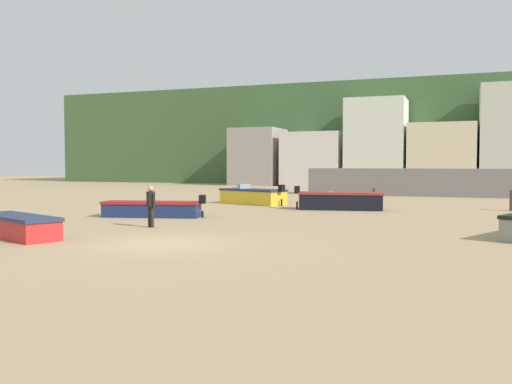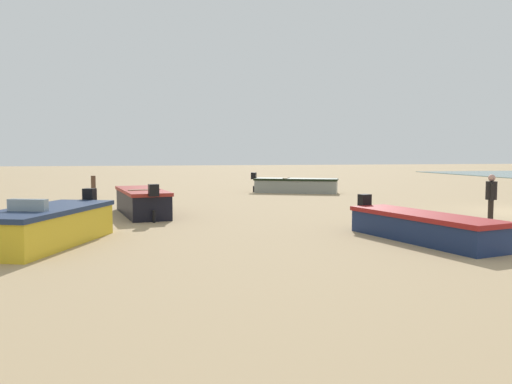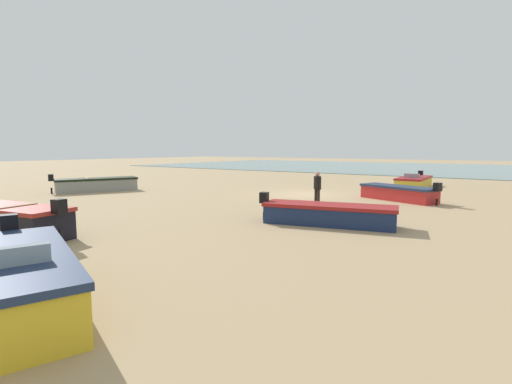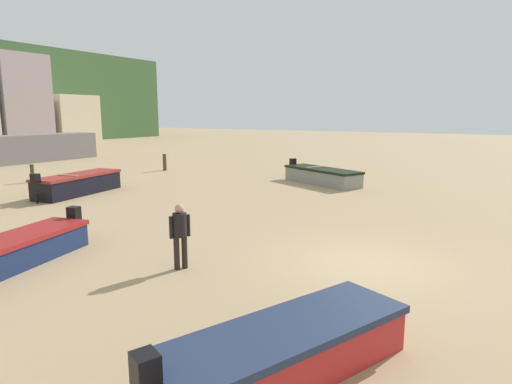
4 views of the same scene
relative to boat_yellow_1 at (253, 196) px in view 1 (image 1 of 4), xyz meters
The scene contains 15 objects.
ground_plane 17.31m from the boat_yellow_1, 78.61° to the right, with size 160.00×160.00×0.00m, color tan.
headland_hill 49.49m from the boat_yellow_1, 86.01° to the left, with size 90.00×32.00×12.32m, color #3C5E34.
harbor_pier 16.06m from the boat_yellow_1, 54.34° to the left, with size 18.07×2.40×2.13m, color slate.
townhouse_far_left 32.33m from the boat_yellow_1, 109.62° to the left, with size 5.54×6.59×6.69m, color gray.
townhouse_left 30.53m from the boat_yellow_1, 97.35° to the left, with size 6.68×6.26×6.08m, color beige.
townhouse_centre_left 30.23m from the boat_yellow_1, 83.98° to the left, with size 6.31×5.43×9.58m, color silver.
townhouse_centre 31.71m from the boat_yellow_1, 71.59° to the left, with size 6.77×5.85×6.75m, color beige.
townhouse_centre_right 34.18m from the boat_yellow_1, 61.53° to the left, with size 5.06×5.43×10.49m, color beige.
boat_yellow_1 is the anchor object (origin of this frame).
boat_red_2 17.45m from the boat_yellow_1, 96.08° to the right, with size 4.25×2.71×1.08m.
boat_black_3 6.37m from the boat_yellow_1, 20.96° to the right, with size 4.85×2.14×1.27m.
boat_navy_4 9.55m from the boat_yellow_1, 98.59° to the right, with size 4.90×2.29×1.05m.
mooring_post_near_water 7.58m from the boat_yellow_1, 23.29° to the left, with size 0.20×0.20×0.99m, color #413D24.
mooring_post_mid_beach 14.59m from the boat_yellow_1, ahead, with size 0.24×0.24×1.11m, color #503729.
beach_walker_foreground 13.15m from the boat_yellow_1, 86.76° to the right, with size 0.51×0.46×1.62m.
Camera 1 is at (8.74, -14.86, 2.46)m, focal length 38.82 mm.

